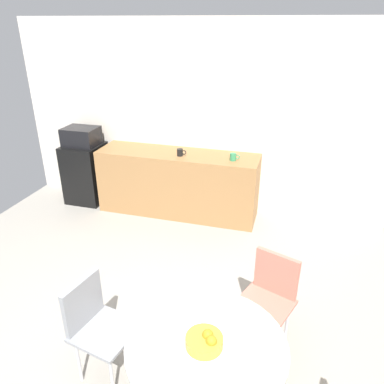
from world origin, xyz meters
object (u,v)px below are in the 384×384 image
at_px(chair_gray, 94,319).
at_px(mug_green, 180,152).
at_px(chair_coral, 270,291).
at_px(mini_fridge, 86,173).
at_px(round_table, 206,360).
at_px(mug_white, 233,157).
at_px(microwave, 81,136).
at_px(fruit_bowl, 205,341).

distance_m(chair_gray, mug_green, 2.68).
distance_m(chair_coral, mug_green, 2.44).
bearing_deg(mini_fridge, round_table, -48.18).
relative_size(mug_white, mug_green, 1.00).
bearing_deg(mug_green, chair_gray, -86.50).
height_order(mini_fridge, microwave, microwave).
bearing_deg(chair_gray, mug_green, 93.50).
bearing_deg(round_table, fruit_bowl, -98.09).
distance_m(microwave, round_table, 3.93).
height_order(chair_gray, mug_white, mug_white).
bearing_deg(microwave, chair_gray, -58.13).
height_order(chair_gray, fruit_bowl, fruit_bowl).
distance_m(mini_fridge, round_table, 3.91).
xyz_separation_m(chair_coral, chair_gray, (-1.24, -0.68, 0.00)).
relative_size(round_table, fruit_bowl, 4.36).
relative_size(round_table, chair_coral, 1.22).
xyz_separation_m(microwave, chair_gray, (1.70, -2.73, -0.49)).
relative_size(chair_gray, mug_white, 6.43).
relative_size(mini_fridge, mug_green, 6.87).
bearing_deg(round_table, chair_gray, 168.78).
bearing_deg(mug_white, mug_green, -178.57).
bearing_deg(chair_coral, mug_white, 109.15).
bearing_deg(chair_gray, mug_white, 78.25).
xyz_separation_m(round_table, fruit_bowl, (-0.00, -0.02, 0.19)).
relative_size(mini_fridge, round_table, 0.87).
bearing_deg(fruit_bowl, mini_fridge, 131.56).
bearing_deg(chair_gray, fruit_bowl, -12.66).
relative_size(microwave, fruit_bowl, 2.07).
bearing_deg(mug_white, fruit_bowl, -82.99).
height_order(fruit_bowl, mug_green, mug_green).
bearing_deg(mini_fridge, chair_gray, -58.13).
distance_m(round_table, chair_coral, 0.93).
xyz_separation_m(round_table, mug_white, (-0.36, 2.84, 0.37)).
xyz_separation_m(mini_fridge, round_table, (2.61, -2.91, 0.14)).
xyz_separation_m(chair_coral, mug_white, (-0.69, 1.97, 0.43)).
bearing_deg(mug_white, chair_coral, -70.85).
xyz_separation_m(round_table, chair_coral, (0.33, 0.86, -0.06)).
height_order(round_table, mug_white, mug_white).
xyz_separation_m(mini_fridge, mug_green, (1.54, -0.09, 0.50)).
bearing_deg(mug_white, round_table, -82.87).
distance_m(round_table, mug_white, 2.88).
bearing_deg(fruit_bowl, chair_gray, 167.34).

